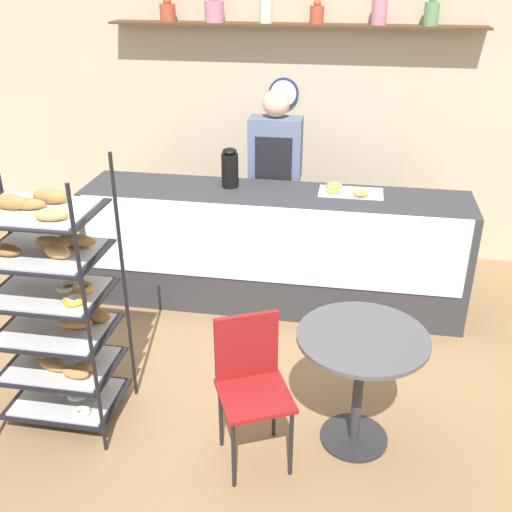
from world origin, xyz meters
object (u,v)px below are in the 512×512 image
cafe_table (361,363)px  donut_tray_counter (347,191)px  person_worker (275,179)px  coffee_carafe (230,168)px  pastry_rack (54,305)px  cafe_chair (251,375)px

cafe_table → donut_tray_counter: (-0.16, 1.62, 0.43)m
person_worker → cafe_table: 2.18m
coffee_carafe → donut_tray_counter: (0.92, 0.00, -0.14)m
pastry_rack → cafe_table: 1.79m
person_worker → donut_tray_counter: (0.61, -0.38, 0.07)m
coffee_carafe → person_worker: bearing=51.7°
cafe_table → cafe_chair: (-0.60, -0.19, -0.03)m
person_worker → coffee_carafe: 0.54m
pastry_rack → donut_tray_counter: (1.61, 1.69, 0.19)m
pastry_rack → donut_tray_counter: size_ratio=3.36×
pastry_rack → person_worker: (0.99, 2.08, 0.12)m
person_worker → cafe_chair: person_worker is taller
cafe_chair → coffee_carafe: size_ratio=2.76×
cafe_chair → pastry_rack: bearing=149.6°
coffee_carafe → donut_tray_counter: size_ratio=0.64×
cafe_table → donut_tray_counter: donut_tray_counter is taller
coffee_carafe → cafe_table: bearing=-56.1°
cafe_table → donut_tray_counter: bearing=95.8°
person_worker → cafe_table: bearing=-68.7°
person_worker → coffee_carafe: (-0.31, -0.39, 0.21)m
donut_tray_counter → cafe_table: bearing=-84.2°
person_worker → pastry_rack: bearing=-115.5°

